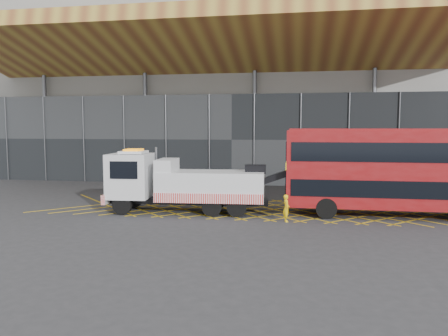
# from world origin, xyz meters

# --- Properties ---
(ground_plane) EXTENTS (120.00, 120.00, 0.00)m
(ground_plane) POSITION_xyz_m (0.00, 0.00, 0.00)
(ground_plane) COLOR #2D2D30
(road_markings) EXTENTS (27.96, 7.16, 0.01)m
(road_markings) POSITION_xyz_m (5.60, 0.00, 0.01)
(road_markings) COLOR gold
(road_markings) RESTS_ON ground_plane
(construction_building) EXTENTS (55.00, 23.97, 18.00)m
(construction_building) POSITION_xyz_m (1.92, 18.40, 8.98)
(construction_building) COLOR gray
(construction_building) RESTS_ON ground_plane
(recovery_truck) EXTENTS (11.11, 3.23, 3.86)m
(recovery_truck) POSITION_xyz_m (0.90, -1.81, 1.78)
(recovery_truck) COLOR black
(recovery_truck) RESTS_ON ground_plane
(bus_towed) EXTENTS (12.35, 2.92, 5.02)m
(bus_towed) POSITION_xyz_m (13.33, -0.96, 2.78)
(bus_towed) COLOR maroon
(bus_towed) RESTS_ON ground_plane
(worker) EXTENTS (0.45, 0.60, 1.48)m
(worker) POSITION_xyz_m (7.26, -3.39, 0.74)
(worker) COLOR yellow
(worker) RESTS_ON ground_plane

